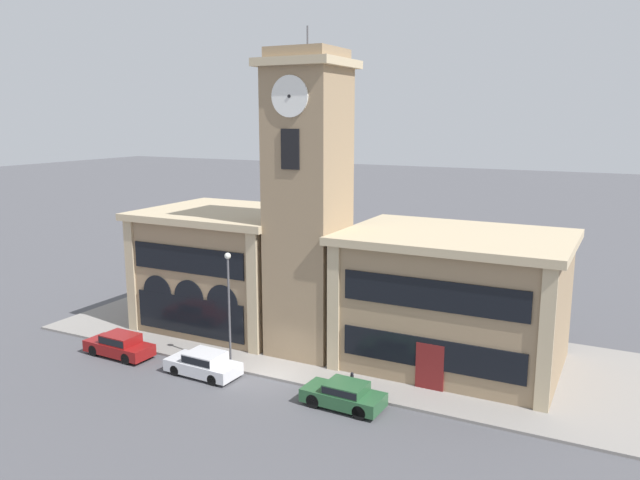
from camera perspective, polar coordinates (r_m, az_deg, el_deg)
ground_plane at (r=35.13m, az=-4.62°, el=-12.58°), size 300.00×300.00×0.00m
sidewalk_kerb at (r=40.40m, az=0.32°, el=-9.19°), size 36.36×13.11×0.15m
clock_tower at (r=36.46m, az=-1.10°, el=3.09°), size 4.72×4.72×19.10m
town_hall_left_wing at (r=43.14m, az=-8.38°, el=-2.50°), size 10.93×9.28×8.00m
town_hall_right_wing at (r=36.64m, az=12.14°, el=-5.30°), size 12.57×9.28×7.74m
parked_car_near at (r=39.76m, az=-17.85°, el=-9.08°), size 4.43×1.86×1.40m
parked_car_mid at (r=35.84m, az=-10.59°, el=-11.02°), size 4.29×1.97×1.36m
parked_car_far at (r=31.70m, az=2.22°, el=-13.91°), size 4.13×1.92×1.30m
street_lamp at (r=35.36m, az=-8.34°, el=-4.90°), size 0.36×0.36×6.62m
bollard at (r=33.09m, az=2.94°, el=-12.85°), size 0.18×0.18×1.06m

